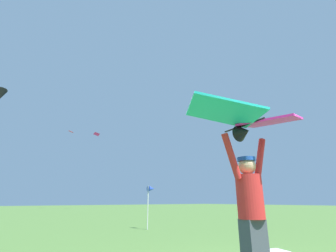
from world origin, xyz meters
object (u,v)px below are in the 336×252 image
Objects in this scene: kite_flyer_person at (251,209)px; distant_kite_black_low_left at (0,95)px; distant_kite_red_high_right at (71,131)px; held_stunt_kite at (247,120)px; marker_flag at (151,191)px; distant_kite_magenta_overhead_distant at (97,134)px.

distant_kite_black_low_left is at bearing 97.84° from kite_flyer_person.
held_stunt_kite is at bearing -100.91° from distant_kite_red_high_right.
marker_flag is (-3.77, -26.78, -9.14)m from distant_kite_red_high_right.
kite_flyer_person is 2.01× the size of distant_kite_magenta_overhead_distant.
distant_kite_black_low_left is (-11.03, -7.67, -0.27)m from distant_kite_magenta_overhead_distant.
distant_kite_black_low_left is (-2.77, 20.33, 6.98)m from held_stunt_kite.
distant_kite_magenta_overhead_distant is (8.25, 27.91, 8.44)m from kite_flyer_person.
distant_kite_red_high_right reaches higher than held_stunt_kite.
held_stunt_kite reaches higher than marker_flag.
distant_kite_red_high_right is at bearing 54.51° from distant_kite_black_low_left.
distant_kite_magenta_overhead_distant is 23.68m from marker_flag.
kite_flyer_person reaches higher than marker_flag.
kite_flyer_person is 1.19m from held_stunt_kite.
distant_kite_magenta_overhead_distant is 13.44m from distant_kite_black_low_left.
held_stunt_kite is 1.24× the size of marker_flag.
distant_kite_magenta_overhead_distant reaches higher than kite_flyer_person.
distant_kite_magenta_overhead_distant reaches higher than marker_flag.
kite_flyer_person is at bearing -82.16° from distant_kite_black_low_left.
distant_kite_magenta_overhead_distant is 5.65m from distant_kite_red_high_right.
held_stunt_kite is (-0.01, -0.09, 1.19)m from kite_flyer_person.
distant_kite_magenta_overhead_distant is 0.38× the size of distant_kite_black_low_left.
distant_kite_black_low_left reaches higher than marker_flag.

